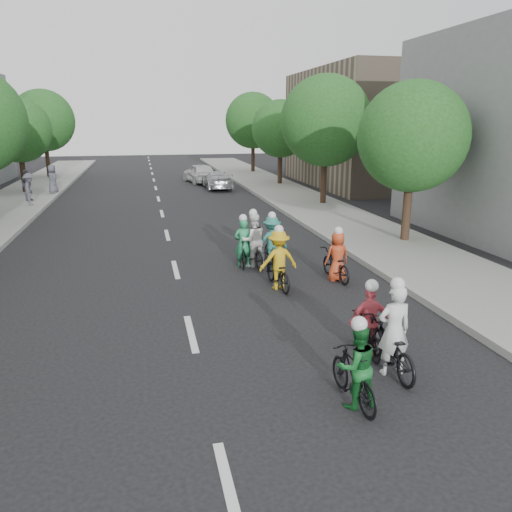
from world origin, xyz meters
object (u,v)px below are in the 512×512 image
object	(u,v)px
cyclist_2	(278,265)
follow_car_lead	(217,180)
follow_car_trail	(200,173)
cyclist_5	(243,248)
cyclist_7	(271,244)
spectator_1	(27,185)
spectator_2	(53,179)
cyclist_1	(355,371)
cyclist_3	(368,327)
spectator_0	(30,189)
cyclist_0	(391,342)
cyclist_4	(336,261)
cyclist_6	(253,246)

from	to	relation	value
cyclist_2	follow_car_lead	xyz separation A→B (m)	(1.43, 21.12, -0.06)
cyclist_2	follow_car_trail	size ratio (longest dim) A/B	0.43
cyclist_5	follow_car_lead	distance (m)	18.90
cyclist_2	cyclist_5	size ratio (longest dim) A/B	1.06
cyclist_7	follow_car_trail	distance (m)	22.54
cyclist_7	follow_car_lead	world-z (taller)	cyclist_7
spectator_1	spectator_2	world-z (taller)	spectator_2
cyclist_5	spectator_2	distance (m)	19.82
cyclist_1	cyclist_3	size ratio (longest dim) A/B	1.00
cyclist_1	cyclist_3	xyz separation A→B (m)	(1.00, 1.65, -0.01)
follow_car_trail	spectator_0	world-z (taller)	spectator_0
cyclist_1	cyclist_3	bearing A→B (deg)	-124.84
cyclist_0	cyclist_4	size ratio (longest dim) A/B	1.07
cyclist_2	cyclist_5	world-z (taller)	cyclist_2
cyclist_5	cyclist_7	xyz separation A→B (m)	(0.93, -0.04, 0.10)
follow_car_lead	spectator_2	bearing A→B (deg)	4.36
cyclist_3	spectator_1	size ratio (longest dim) A/B	0.92
spectator_2	cyclist_2	bearing A→B (deg)	-155.97
cyclist_1	follow_car_trail	size ratio (longest dim) A/B	0.38
cyclist_3	spectator_2	size ratio (longest dim) A/B	0.91
cyclist_4	spectator_2	size ratio (longest dim) A/B	1.00
follow_car_trail	spectator_0	xyz separation A→B (m)	(-10.10, -9.13, 0.28)
spectator_0	spectator_2	distance (m)	4.59
cyclist_3	cyclist_4	xyz separation A→B (m)	(1.20, 4.72, -0.02)
cyclist_5	spectator_0	xyz separation A→B (m)	(-8.90, 13.36, 0.41)
cyclist_2	cyclist_6	size ratio (longest dim) A/B	0.96
cyclist_0	cyclist_1	size ratio (longest dim) A/B	1.18
spectator_1	spectator_0	bearing A→B (deg)	-151.78
cyclist_3	spectator_2	xyz separation A→B (m)	(-9.65, 24.61, 0.44)
cyclist_5	cyclist_0	bearing A→B (deg)	108.05
cyclist_6	follow_car_trail	distance (m)	22.52
cyclist_7	follow_car_lead	size ratio (longest dim) A/B	0.42
cyclist_2	spectator_2	bearing A→B (deg)	-70.89
cyclist_0	cyclist_1	bearing A→B (deg)	39.91
cyclist_0	spectator_1	xyz separation A→B (m)	(-10.68, 22.43, 0.42)
cyclist_0	cyclist_4	world-z (taller)	cyclist_0
cyclist_1	cyclist_5	xyz separation A→B (m)	(-0.20, 8.33, -0.00)
cyclist_1	spectator_2	distance (m)	27.65
cyclist_2	cyclist_4	distance (m)	1.90
cyclist_0	cyclist_1	distance (m)	1.42
spectator_2	cyclist_7	bearing A→B (deg)	-152.32
cyclist_2	spectator_2	size ratio (longest dim) A/B	1.04
cyclist_7	spectator_0	size ratio (longest dim) A/B	1.03
cyclist_3	follow_car_lead	distance (m)	25.50
cyclist_2	spectator_0	size ratio (longest dim) A/B	1.07
cyclist_2	cyclist_7	size ratio (longest dim) A/B	1.03
cyclist_2	follow_car_lead	bearing A→B (deg)	-98.69
cyclist_3	cyclist_6	bearing A→B (deg)	-79.72
cyclist_5	follow_car_lead	world-z (taller)	cyclist_5
follow_car_trail	spectator_1	xyz separation A→B (m)	(-10.57, -7.50, 0.30)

